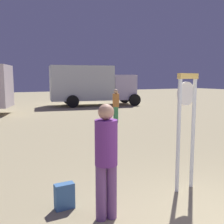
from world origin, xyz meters
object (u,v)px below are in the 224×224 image
person_near_clock (106,156)px  person_distant (116,104)px  backpack (64,196)px  box_truck_far (90,84)px  standing_clock (186,119)px

person_near_clock → person_distant: person_near_clock is taller
backpack → box_truck_far: 16.29m
person_distant → box_truck_far: box_truck_far is taller
backpack → box_truck_far: size_ratio=0.06×
person_near_clock → box_truck_far: size_ratio=0.24×
standing_clock → person_near_clock: (-1.78, -0.27, -0.39)m
box_truck_far → person_distant: bearing=-104.9°
person_distant → box_truck_far: bearing=75.1°
person_near_clock → person_distant: 8.39m
backpack → person_distant: person_distant is taller
standing_clock → person_distant: bearing=71.4°
standing_clock → backpack: bearing=171.8°
backpack → standing_clock: bearing=-8.2°
person_near_clock → box_truck_far: box_truck_far is taller
standing_clock → person_distant: (2.36, 7.03, -0.46)m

